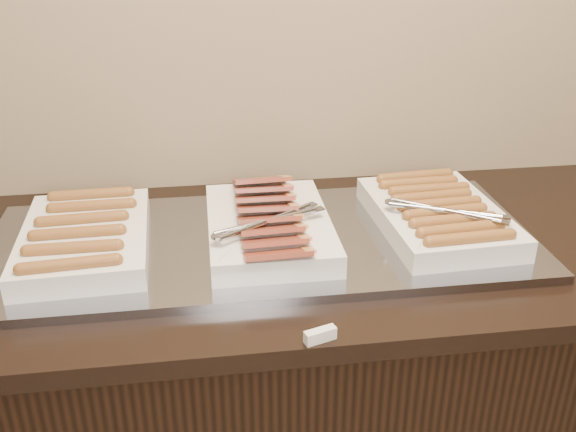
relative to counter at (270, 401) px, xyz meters
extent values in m
cube|color=black|center=(0.00, 0.00, -0.02)|extent=(2.00, 0.70, 0.86)
cube|color=black|center=(0.00, 0.00, 0.43)|extent=(2.06, 0.76, 0.04)
cube|color=gray|center=(-0.01, 0.00, 0.46)|extent=(1.20, 0.50, 0.02)
cube|color=silver|center=(-0.39, 0.00, 0.49)|extent=(0.28, 0.40, 0.05)
cylinder|color=olive|center=(-0.39, -0.16, 0.52)|extent=(0.17, 0.04, 0.03)
cylinder|color=olive|center=(-0.40, -0.10, 0.52)|extent=(0.17, 0.03, 0.03)
cylinder|color=olive|center=(-0.40, -0.03, 0.52)|extent=(0.17, 0.03, 0.03)
cylinder|color=olive|center=(-0.40, 0.03, 0.52)|extent=(0.17, 0.04, 0.03)
cylinder|color=olive|center=(-0.38, 0.10, 0.52)|extent=(0.17, 0.03, 0.03)
cylinder|color=olive|center=(-0.39, 0.16, 0.52)|extent=(0.17, 0.03, 0.03)
cube|color=silver|center=(0.00, 0.00, 0.49)|extent=(0.27, 0.40, 0.05)
cube|color=brown|center=(0.00, -0.16, 0.52)|extent=(0.14, 0.09, 0.04)
cube|color=brown|center=(0.00, -0.12, 0.52)|extent=(0.14, 0.09, 0.04)
cube|color=brown|center=(0.00, -0.07, 0.52)|extent=(0.14, 0.10, 0.04)
cube|color=brown|center=(0.00, -0.02, 0.53)|extent=(0.13, 0.09, 0.04)
cube|color=brown|center=(0.00, 0.02, 0.53)|extent=(0.13, 0.09, 0.04)
cube|color=brown|center=(0.00, 0.07, 0.53)|extent=(0.13, 0.09, 0.04)
cube|color=brown|center=(0.00, 0.12, 0.54)|extent=(0.13, 0.09, 0.04)
cube|color=brown|center=(0.01, 0.16, 0.54)|extent=(0.14, 0.09, 0.04)
cube|color=silver|center=(0.39, 0.00, 0.49)|extent=(0.28, 0.41, 0.05)
cylinder|color=olive|center=(0.40, -0.17, 0.52)|extent=(0.18, 0.04, 0.03)
cylinder|color=olive|center=(0.39, -0.13, 0.52)|extent=(0.18, 0.04, 0.03)
cylinder|color=olive|center=(0.39, -0.08, 0.52)|extent=(0.18, 0.04, 0.03)
cylinder|color=olive|center=(0.39, -0.04, 0.52)|extent=(0.18, 0.04, 0.03)
cylinder|color=olive|center=(0.39, 0.00, 0.52)|extent=(0.18, 0.04, 0.03)
cylinder|color=olive|center=(0.39, 0.04, 0.52)|extent=(0.18, 0.04, 0.03)
cylinder|color=olive|center=(0.40, 0.08, 0.52)|extent=(0.18, 0.03, 0.03)
cylinder|color=olive|center=(0.39, 0.13, 0.52)|extent=(0.18, 0.03, 0.03)
cylinder|color=olive|center=(0.39, 0.17, 0.52)|extent=(0.18, 0.04, 0.03)
cube|color=silver|center=(0.05, -0.36, 0.46)|extent=(0.06, 0.03, 0.02)
camera|label=1|loc=(-0.13, -1.25, 1.13)|focal=40.00mm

